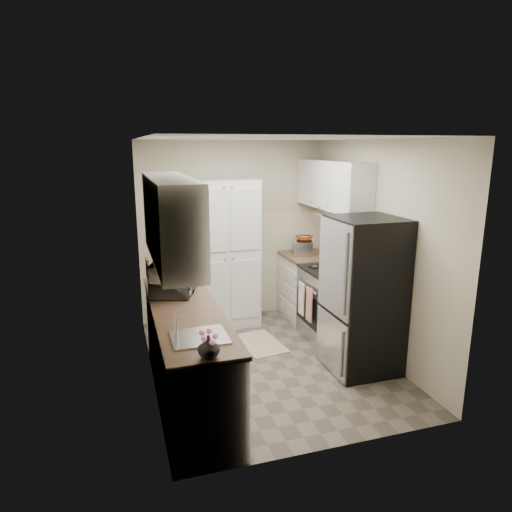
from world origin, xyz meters
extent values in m
plane|color=#665B4C|center=(0.00, 0.00, 0.00)|extent=(3.20, 3.20, 0.00)
cube|color=beige|center=(0.00, 1.60, 1.25)|extent=(2.60, 0.04, 2.50)
cube|color=beige|center=(0.00, -1.60, 1.25)|extent=(2.60, 0.04, 2.50)
cube|color=beige|center=(-1.30, 0.00, 1.25)|extent=(0.04, 3.20, 2.50)
cube|color=beige|center=(1.30, 0.00, 1.25)|extent=(0.04, 3.20, 2.50)
cube|color=white|center=(0.00, 0.00, 2.50)|extent=(2.60, 3.20, 0.04)
cube|color=silver|center=(-1.13, -0.75, 1.83)|extent=(0.33, 1.60, 0.70)
cube|color=silver|center=(1.13, 0.82, 1.89)|extent=(0.33, 1.55, 0.58)
cube|color=#99999E|center=(1.07, 0.39, 1.52)|extent=(0.45, 0.76, 0.13)
cube|color=#B7B7BC|center=(-0.99, -1.15, 0.93)|extent=(0.45, 0.40, 0.02)
cube|color=brown|center=(-1.29, 0.20, 1.18)|extent=(0.02, 0.22, 0.22)
cube|color=silver|center=(-0.20, 1.32, 1.00)|extent=(0.90, 0.55, 2.00)
cube|color=silver|center=(-0.99, -0.43, 0.44)|extent=(0.60, 2.30, 0.88)
cube|color=brown|center=(-0.99, -0.43, 0.90)|extent=(0.63, 2.33, 0.04)
cube|color=silver|center=(0.99, 1.19, 0.44)|extent=(0.60, 0.80, 0.88)
cube|color=brown|center=(0.99, 1.19, 0.90)|extent=(0.63, 0.83, 0.04)
cube|color=#B7B7BC|center=(0.97, 0.39, 0.45)|extent=(0.64, 0.76, 0.90)
cube|color=black|center=(0.97, 0.39, 0.92)|extent=(0.66, 0.78, 0.03)
cube|color=black|center=(1.26, 0.39, 1.02)|extent=(0.06, 0.76, 0.22)
cube|color=tan|center=(0.60, 0.25, 0.55)|extent=(0.01, 0.16, 0.42)
cube|color=#F2E6C6|center=(0.60, 0.49, 0.55)|extent=(0.01, 0.16, 0.42)
cube|color=#B7B7BC|center=(0.94, -0.41, 0.85)|extent=(0.70, 0.72, 1.70)
imported|color=silver|center=(-1.02, 0.11, 1.09)|extent=(0.58, 0.71, 0.34)
cylinder|color=black|center=(-1.10, 0.55, 1.07)|extent=(0.07, 0.07, 0.30)
imported|color=silver|center=(-0.99, -1.52, 1.01)|extent=(0.21, 0.21, 0.17)
cube|color=#45872E|center=(-0.85, 0.69, 1.06)|extent=(0.09, 0.21, 0.27)
cube|color=#A7A8AC|center=(0.93, 1.29, 1.02)|extent=(0.37, 0.42, 0.20)
cube|color=#D0AF91|center=(0.06, 0.51, 0.01)|extent=(0.56, 0.80, 0.01)
camera|label=1|loc=(-1.57, -4.54, 2.43)|focal=32.00mm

